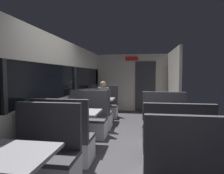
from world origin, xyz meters
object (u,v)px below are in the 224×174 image
object	(u,v)px
dining_table_rear_aisle	(169,122)
seated_passenger	(103,102)
dining_table_mid_window	(77,116)
bench_far_window_facing_end	(94,116)
bench_rear_aisle_facing_entry	(164,128)
bench_rear_aisle_facing_end	(176,154)
bench_far_window_facing_entry	(104,108)
dining_table_near_window	(6,163)
bench_mid_window_facing_end	(64,143)
bench_mid_window_facing_entry	(87,123)
bench_near_window_facing_entry	(43,162)
dining_table_far_window	(99,102)

from	to	relation	value
dining_table_rear_aisle	seated_passenger	size ratio (longest dim) A/B	0.71
dining_table_mid_window	seated_passenger	world-z (taller)	seated_passenger
dining_table_rear_aisle	bench_far_window_facing_end	bearing A→B (deg)	138.02
bench_rear_aisle_facing_entry	bench_far_window_facing_end	bearing A→B (deg)	153.02
dining_table_rear_aisle	bench_rear_aisle_facing_end	xyz separation A→B (m)	(0.00, -0.70, -0.31)
bench_far_window_facing_entry	bench_far_window_facing_end	bearing A→B (deg)	-90.00
dining_table_near_window	dining_table_rear_aisle	world-z (taller)	same
dining_table_mid_window	dining_table_near_window	bearing A→B (deg)	-90.00
bench_mid_window_facing_end	bench_rear_aisle_facing_end	size ratio (longest dim) A/B	1.00
bench_far_window_facing_entry	dining_table_rear_aisle	bearing A→B (deg)	-59.26
dining_table_near_window	bench_mid_window_facing_end	size ratio (longest dim) A/B	0.82
bench_far_window_facing_entry	bench_mid_window_facing_end	bearing A→B (deg)	-90.00
bench_rear_aisle_facing_end	dining_table_mid_window	bearing A→B (deg)	153.32
seated_passenger	bench_mid_window_facing_entry	bearing A→B (deg)	-90.00
bench_rear_aisle_facing_entry	bench_near_window_facing_entry	bearing A→B (deg)	-133.14
bench_mid_window_facing_entry	seated_passenger	bearing A→B (deg)	90.00
bench_mid_window_facing_entry	dining_table_far_window	size ratio (longest dim) A/B	1.22
dining_table_far_window	bench_rear_aisle_facing_entry	size ratio (longest dim) A/B	0.82
dining_table_rear_aisle	bench_rear_aisle_facing_end	distance (m)	0.77
bench_near_window_facing_entry	bench_mid_window_facing_entry	xyz separation A→B (m)	(0.00, 2.11, 0.00)
bench_mid_window_facing_entry	bench_rear_aisle_facing_end	bearing A→B (deg)	-41.77
dining_table_near_window	seated_passenger	bearing A→B (deg)	90.00
dining_table_near_window	bench_far_window_facing_entry	size ratio (longest dim) A/B	0.82
dining_table_mid_window	bench_far_window_facing_end	distance (m)	1.44
bench_near_window_facing_entry	bench_far_window_facing_entry	xyz separation A→B (m)	(0.00, 4.22, 0.00)
bench_rear_aisle_facing_entry	seated_passenger	size ratio (longest dim) A/B	0.87
bench_near_window_facing_entry	dining_table_rear_aisle	distance (m)	2.18
bench_far_window_facing_end	dining_table_far_window	bearing A→B (deg)	90.00
dining_table_rear_aisle	dining_table_far_window	bearing A→B (deg)	127.77
bench_near_window_facing_entry	bench_far_window_facing_entry	world-z (taller)	same
bench_far_window_facing_entry	bench_near_window_facing_entry	bearing A→B (deg)	-90.00
dining_table_near_window	dining_table_far_window	size ratio (longest dim) A/B	1.00
bench_near_window_facing_entry	bench_rear_aisle_facing_entry	xyz separation A→B (m)	(1.79, 1.91, 0.00)
bench_far_window_facing_end	bench_far_window_facing_entry	size ratio (longest dim) A/B	1.00
bench_far_window_facing_end	bench_rear_aisle_facing_end	distance (m)	2.92
bench_near_window_facing_entry	dining_table_mid_window	bearing A→B (deg)	90.00
dining_table_far_window	bench_rear_aisle_facing_entry	world-z (taller)	bench_rear_aisle_facing_entry
dining_table_near_window	bench_mid_window_facing_entry	xyz separation A→B (m)	(0.00, 2.81, -0.31)
dining_table_far_window	dining_table_rear_aisle	bearing A→B (deg)	-52.23
dining_table_far_window	bench_far_window_facing_end	bearing A→B (deg)	-90.00
bench_mid_window_facing_end	dining_table_rear_aisle	bearing A→B (deg)	15.59
dining_table_rear_aisle	dining_table_near_window	bearing A→B (deg)	-133.14
dining_table_mid_window	dining_table_rear_aisle	bearing A→B (deg)	-6.38
dining_table_far_window	bench_mid_window_facing_entry	bearing A→B (deg)	-90.00
bench_far_window_facing_entry	dining_table_rear_aisle	world-z (taller)	bench_far_window_facing_entry
dining_table_far_window	dining_table_rear_aisle	world-z (taller)	same
dining_table_mid_window	dining_table_far_window	bearing A→B (deg)	90.00
bench_far_window_facing_end	seated_passenger	distance (m)	1.34
bench_mid_window_facing_end	dining_table_far_window	bearing A→B (deg)	90.00
bench_far_window_facing_entry	bench_rear_aisle_facing_end	xyz separation A→B (m)	(1.79, -3.71, 0.00)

